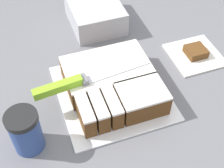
{
  "coord_description": "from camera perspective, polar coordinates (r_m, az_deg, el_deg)",
  "views": [
    {
      "loc": [
        -0.26,
        -0.58,
        1.62
      ],
      "look_at": [
        -0.07,
        -0.04,
        1.0
      ],
      "focal_mm": 50.0,
      "sensor_mm": 36.0,
      "label": 1
    }
  ],
  "objects": [
    {
      "name": "paper_napkin",
      "position": [
        1.02,
        14.9,
        5.15
      ],
      "size": [
        0.15,
        0.15,
        0.01
      ],
      "color": "white",
      "rests_on": "countertop"
    },
    {
      "name": "storage_box",
      "position": [
        1.09,
        -3.09,
        12.68
      ],
      "size": [
        0.17,
        0.2,
        0.08
      ],
      "color": "#B2B2B7",
      "rests_on": "countertop"
    },
    {
      "name": "coffee_cup",
      "position": [
        0.75,
        -15.53,
        -8.34
      ],
      "size": [
        0.08,
        0.08,
        0.12
      ],
      "color": "#334C8C",
      "rests_on": "countertop"
    },
    {
      "name": "cake",
      "position": [
        0.85,
        0.11,
        0.19
      ],
      "size": [
        0.23,
        0.25,
        0.07
      ],
      "color": "brown",
      "rests_on": "cake_board"
    },
    {
      "name": "countertop",
      "position": [
        1.31,
        2.29,
        -13.26
      ],
      "size": [
        1.4,
        1.1,
        0.96
      ],
      "color": "slate",
      "rests_on": "ground_plane"
    },
    {
      "name": "knife",
      "position": [
        0.8,
        -7.27,
        0.18
      ],
      "size": [
        0.32,
        0.06,
        0.02
      ],
      "rotation": [
        0.0,
        0.0,
        0.1
      ],
      "color": "silver",
      "rests_on": "cake"
    },
    {
      "name": "cake_board",
      "position": [
        0.87,
        -0.0,
        -1.59
      ],
      "size": [
        0.29,
        0.31,
        0.01
      ],
      "color": "white",
      "rests_on": "countertop"
    },
    {
      "name": "brownie",
      "position": [
        1.01,
        15.07,
        5.78
      ],
      "size": [
        0.06,
        0.06,
        0.02
      ],
      "color": "brown",
      "rests_on": "paper_napkin"
    }
  ]
}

